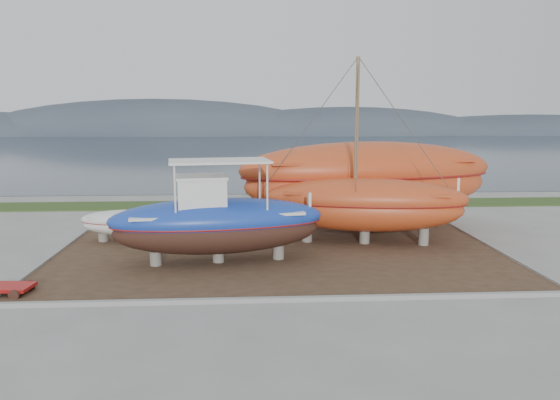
{
  "coord_description": "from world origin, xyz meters",
  "views": [
    {
      "loc": [
        -1.28,
        -18.1,
        5.79
      ],
      "look_at": [
        0.05,
        4.0,
        2.18
      ],
      "focal_mm": 35.0,
      "sensor_mm": 36.0,
      "label": 1
    }
  ],
  "objects_px": {
    "blue_caique": "(218,212)",
    "white_dinghy": "(132,226)",
    "orange_sailboat": "(367,152)",
    "red_trailer": "(8,290)",
    "orange_bare_hull": "(368,187)"
  },
  "relations": [
    {
      "from": "blue_caique",
      "to": "white_dinghy",
      "type": "bearing_deg",
      "value": 130.17
    },
    {
      "from": "orange_sailboat",
      "to": "orange_bare_hull",
      "type": "bearing_deg",
      "value": 86.14
    },
    {
      "from": "blue_caique",
      "to": "white_dinghy",
      "type": "xyz_separation_m",
      "value": [
        -3.99,
        3.58,
        -1.28
      ]
    },
    {
      "from": "white_dinghy",
      "to": "orange_bare_hull",
      "type": "bearing_deg",
      "value": 16.73
    },
    {
      "from": "orange_sailboat",
      "to": "orange_bare_hull",
      "type": "relative_size",
      "value": 0.69
    },
    {
      "from": "blue_caique",
      "to": "orange_bare_hull",
      "type": "height_order",
      "value": "orange_bare_hull"
    },
    {
      "from": "orange_sailboat",
      "to": "red_trailer",
      "type": "height_order",
      "value": "orange_sailboat"
    },
    {
      "from": "blue_caique",
      "to": "orange_bare_hull",
      "type": "bearing_deg",
      "value": 30.78
    },
    {
      "from": "orange_sailboat",
      "to": "red_trailer",
      "type": "distance_m",
      "value": 14.6
    },
    {
      "from": "orange_sailboat",
      "to": "red_trailer",
      "type": "xyz_separation_m",
      "value": [
        -12.77,
        -5.92,
        -3.9
      ]
    },
    {
      "from": "white_dinghy",
      "to": "orange_bare_hull",
      "type": "height_order",
      "value": "orange_bare_hull"
    },
    {
      "from": "blue_caique",
      "to": "white_dinghy",
      "type": "height_order",
      "value": "blue_caique"
    },
    {
      "from": "blue_caique",
      "to": "white_dinghy",
      "type": "distance_m",
      "value": 5.51
    },
    {
      "from": "white_dinghy",
      "to": "orange_sailboat",
      "type": "relative_size",
      "value": 0.52
    },
    {
      "from": "white_dinghy",
      "to": "red_trailer",
      "type": "relative_size",
      "value": 2.05
    }
  ]
}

